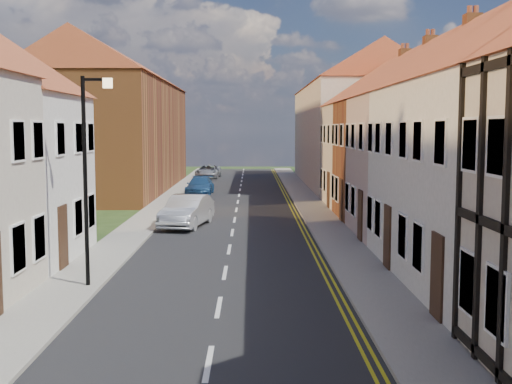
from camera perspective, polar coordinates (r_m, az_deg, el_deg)
name	(u,v)px	position (r m, az deg, el deg)	size (l,w,h in m)	color
road	(232,233)	(28.69, -2.12, -3.64)	(7.00, 90.00, 0.02)	black
pavement_left	(134,232)	(29.14, -10.82, -3.49)	(1.80, 90.00, 0.12)	#A8A298
pavement_right	(331,231)	(28.88, 6.65, -3.50)	(1.80, 90.00, 0.12)	#A8A298
cottage_r_cream_mid	(500,133)	(23.38, 20.84, 4.89)	(8.30, 5.20, 9.00)	silver
cottage_r_pink	(450,133)	(28.48, 16.90, 5.08)	(8.30, 6.00, 9.00)	#A98B85
cottage_r_white_far	(418,132)	(33.67, 14.17, 5.21)	(8.30, 5.20, 9.00)	brown
cottage_r_cream_far	(394,131)	(38.92, 12.16, 5.29)	(8.30, 6.00, 9.00)	beige
block_right_far	(353,121)	(53.97, 8.63, 6.29)	(8.30, 24.20, 10.50)	beige
block_left_far	(116,120)	(49.36, -12.37, 6.29)	(8.30, 24.20, 10.50)	brown
lamppost	(88,167)	(18.91, -14.71, 2.12)	(0.88, 0.15, 6.00)	black
car_mid	(187,211)	(30.51, -6.15, -1.70)	(1.59, 4.55, 1.50)	#AFB0B7
car_far	(200,186)	(45.04, -5.01, 0.53)	(1.75, 4.31, 1.25)	navy
car_distant	(208,171)	(60.44, -4.27, 1.85)	(2.09, 4.54, 1.26)	#96989D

